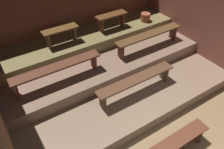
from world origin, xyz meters
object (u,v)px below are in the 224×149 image
Objects in this scene: bench_floor_center at (178,142)px; pail_upper at (145,17)px; bench_middle_right at (149,36)px; bench_upper_left at (61,33)px; bench_middle_left at (57,69)px; bench_upper_right at (111,18)px; bench_lower_center at (136,81)px.

pail_upper reaches higher than bench_floor_center.
bench_upper_left reaches higher than bench_middle_right.
bench_middle_left is at bearing 116.54° from bench_floor_center.
bench_upper_left is (-2.16, 1.04, 0.27)m from bench_middle_right.
bench_middle_right is 1.07m from pail_upper.
bench_upper_left is 1.59m from bench_upper_right.
bench_middle_left is 1.00× the size of bench_middle_right.
bench_upper_right is 1.20m from pail_upper.
bench_middle_right is at bearing 0.00° from bench_middle_left.
bench_middle_right is (1.24, 1.05, 0.32)m from bench_lower_center.
bench_lower_center is at bearing 83.51° from bench_floor_center.
pail_upper is (2.76, -0.15, -0.21)m from bench_upper_left.
bench_floor_center is 3.07m from bench_middle_right.
bench_middle_right is at bearing -61.02° from bench_upper_right.
pail_upper reaches higher than bench_middle_right.
bench_upper_right reaches higher than bench_middle_right.
bench_upper_right is (2.16, 1.04, 0.27)m from bench_middle_left.
bench_lower_center is 7.13× the size of pail_upper.
pail_upper is (2.01, 3.54, 0.71)m from bench_floor_center.
bench_middle_left is 2.74m from bench_middle_right.
bench_lower_center is 2.20× the size of bench_upper_left.
pail_upper reaches higher than bench_middle_left.
bench_floor_center is at bearing -96.49° from bench_lower_center.
bench_floor_center is 0.67× the size of bench_middle_right.
bench_lower_center is 1.86m from bench_middle_left.
bench_upper_right is at bearing 72.44° from bench_lower_center.
bench_floor_center is at bearing -102.87° from bench_upper_right.
bench_lower_center is 2.20× the size of bench_upper_right.
bench_floor_center is 4.89× the size of pail_upper.
bench_lower_center is at bearing -133.38° from pail_upper.
bench_middle_right is at bearing -25.74° from bench_upper_left.
bench_upper_left reaches higher than bench_middle_left.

